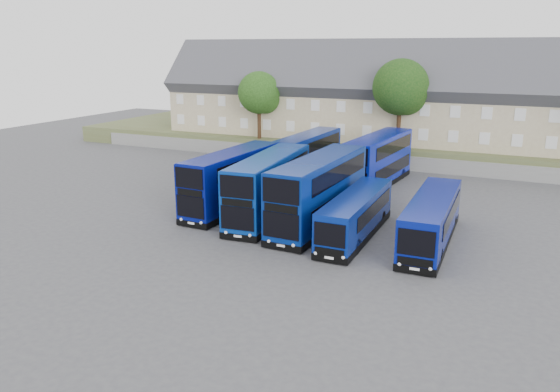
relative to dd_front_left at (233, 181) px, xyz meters
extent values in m
plane|color=#46464B|center=(6.15, -4.65, -2.20)|extent=(120.00, 120.00, 0.00)
cube|color=slate|center=(6.15, 19.35, -1.45)|extent=(70.00, 0.40, 1.50)
cube|color=brown|center=(6.15, 29.35, -1.20)|extent=(80.00, 20.00, 2.00)
cube|color=tan|center=(-17.85, 25.35, 2.80)|extent=(6.00, 8.00, 6.00)
cube|color=#3C3C42|center=(-17.85, 25.35, 5.80)|extent=(6.00, 10.40, 10.40)
cube|color=brown|center=(-16.35, 25.35, 9.64)|extent=(0.60, 0.90, 1.40)
cube|color=tan|center=(-11.85, 25.35, 2.80)|extent=(6.00, 8.00, 6.00)
cube|color=#3C3C42|center=(-11.85, 25.35, 5.80)|extent=(6.00, 10.40, 10.40)
cube|color=brown|center=(-10.35, 25.35, 9.64)|extent=(0.60, 0.90, 1.40)
cube|color=tan|center=(-5.85, 25.35, 2.80)|extent=(6.00, 8.00, 6.00)
cube|color=#3C3C42|center=(-5.85, 25.35, 5.80)|extent=(6.00, 10.40, 10.40)
cube|color=brown|center=(-4.35, 25.35, 9.64)|extent=(0.60, 0.90, 1.40)
cube|color=tan|center=(0.15, 25.35, 2.80)|extent=(6.00, 8.00, 6.00)
cube|color=#3C3C42|center=(0.15, 25.35, 5.80)|extent=(6.00, 10.40, 10.40)
cube|color=brown|center=(1.65, 25.35, 9.64)|extent=(0.60, 0.90, 1.40)
cube|color=tan|center=(6.15, 25.35, 2.80)|extent=(6.00, 8.00, 6.00)
cube|color=#3C3C42|center=(6.15, 25.35, 5.80)|extent=(6.00, 10.40, 10.40)
cube|color=brown|center=(7.65, 25.35, 9.64)|extent=(0.60, 0.90, 1.40)
cube|color=tan|center=(12.15, 25.35, 2.80)|extent=(6.00, 8.00, 6.00)
cube|color=#3C3C42|center=(12.15, 25.35, 5.80)|extent=(6.00, 10.40, 10.40)
cube|color=brown|center=(13.65, 25.35, 9.64)|extent=(0.60, 0.90, 1.40)
cube|color=tan|center=(18.15, 25.35, 2.80)|extent=(6.00, 8.00, 6.00)
cube|color=#3C3C42|center=(18.15, 25.35, 5.80)|extent=(6.00, 10.40, 10.40)
cube|color=brown|center=(19.65, 25.35, 9.64)|extent=(0.60, 0.90, 1.40)
cube|color=navy|center=(0.00, 0.02, 0.21)|extent=(3.07, 11.30, 4.13)
cube|color=black|center=(0.00, 0.02, -1.90)|extent=(3.11, 11.34, 0.45)
cube|color=black|center=(-0.26, -5.60, -0.62)|extent=(2.24, 0.16, 1.53)
cube|color=black|center=(-0.26, -5.60, 1.41)|extent=(2.24, 0.16, 1.42)
cylinder|color=black|center=(-1.28, -3.32, -1.70)|extent=(0.35, 1.01, 1.00)
cube|color=#083194|center=(3.55, -0.90, 0.27)|extent=(3.53, 11.65, 4.24)
cube|color=black|center=(3.55, -0.90, -1.90)|extent=(3.58, 11.69, 0.45)
cube|color=black|center=(4.02, -6.65, -0.58)|extent=(2.30, 0.25, 1.56)
cube|color=black|center=(4.02, -6.65, 1.50)|extent=(2.30, 0.25, 1.46)
cylinder|color=black|center=(2.69, -4.52, -1.70)|extent=(0.38, 1.02, 1.00)
cube|color=navy|center=(7.53, -1.02, 0.38)|extent=(3.21, 12.14, 4.47)
cube|color=black|center=(7.53, -1.02, -1.90)|extent=(3.25, 12.18, 0.45)
cube|color=black|center=(7.29, -7.07, -0.50)|extent=(2.44, 0.16, 1.64)
cube|color=black|center=(7.29, -7.07, 1.69)|extent=(2.44, 0.16, 1.53)
cylinder|color=black|center=(6.16, -4.79, -1.70)|extent=(0.34, 1.01, 1.00)
cube|color=navy|center=(1.65, 11.67, 0.12)|extent=(2.90, 10.83, 3.94)
cube|color=black|center=(1.65, 11.67, -1.90)|extent=(2.95, 10.87, 0.45)
cube|color=black|center=(1.42, 6.27, -0.69)|extent=(2.14, 0.15, 1.46)
cube|color=black|center=(1.42, 6.27, 1.27)|extent=(2.14, 0.15, 1.37)
cylinder|color=black|center=(0.44, 8.55, -1.70)|extent=(0.34, 1.01, 1.00)
cube|color=#0919A5|center=(8.40, 11.91, 0.26)|extent=(3.65, 11.61, 4.22)
cube|color=black|center=(8.40, 11.91, -1.90)|extent=(3.70, 11.66, 0.45)
cube|color=black|center=(7.86, 6.20, -0.59)|extent=(2.29, 0.27, 1.56)
cube|color=black|center=(7.86, 6.20, 1.49)|extent=(2.29, 0.27, 1.45)
cylinder|color=black|center=(6.93, 8.53, -1.70)|extent=(0.39, 1.02, 1.00)
cube|color=navy|center=(10.67, -2.43, -0.57)|extent=(2.23, 10.57, 2.56)
cube|color=black|center=(10.67, -2.43, -1.90)|extent=(2.27, 10.61, 0.45)
cube|color=black|center=(10.68, -7.74, -0.39)|extent=(1.90, 0.06, 1.41)
cylinder|color=black|center=(9.73, -5.51, -1.70)|extent=(0.30, 1.00, 1.00)
cube|color=#071587|center=(15.45, -1.70, -0.48)|extent=(2.55, 11.31, 2.75)
cube|color=black|center=(15.45, -1.70, -1.90)|extent=(2.59, 11.35, 0.45)
cube|color=black|center=(15.55, -7.36, -0.28)|extent=(2.05, 0.10, 1.50)
cylinder|color=black|center=(14.49, -5.15, -1.70)|extent=(0.32, 1.01, 1.00)
cylinder|color=#382314|center=(-7.85, 20.35, 1.68)|extent=(0.44, 0.44, 3.75)
sphere|color=#1B390F|center=(-7.85, 20.35, 5.05)|extent=(4.80, 4.80, 4.80)
sphere|color=#1B390F|center=(-7.25, 20.75, 4.30)|extent=(3.30, 3.30, 3.30)
cylinder|color=#382314|center=(8.15, 20.85, 2.05)|extent=(0.44, 0.44, 4.50)
sphere|color=black|center=(8.15, 20.85, 6.10)|extent=(5.76, 5.76, 5.76)
sphere|color=black|center=(8.75, 21.25, 5.20)|extent=(3.96, 3.96, 3.96)
camera|label=1|loc=(20.35, -35.95, 10.06)|focal=35.00mm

